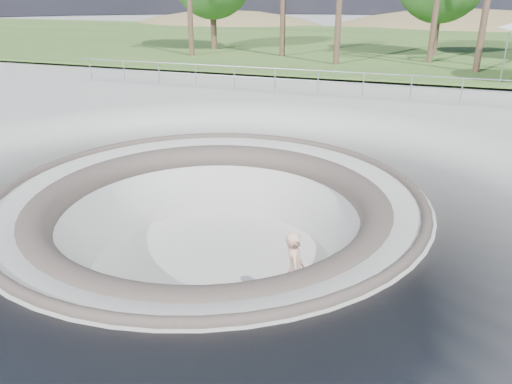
% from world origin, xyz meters
% --- Properties ---
extents(ground, '(180.00, 180.00, 0.00)m').
position_xyz_m(ground, '(0.00, 0.00, 0.00)').
color(ground, '#A1A09C').
rests_on(ground, ground).
extents(skate_bowl, '(14.00, 14.00, 4.10)m').
position_xyz_m(skate_bowl, '(0.00, 0.00, -1.83)').
color(skate_bowl, '#A1A09C').
rests_on(skate_bowl, ground).
extents(grass_strip, '(180.00, 36.00, 0.12)m').
position_xyz_m(grass_strip, '(0.00, 34.00, 0.22)').
color(grass_strip, '#365A24').
rests_on(grass_strip, ground).
extents(distant_hills, '(103.20, 45.00, 28.60)m').
position_xyz_m(distant_hills, '(3.78, 57.17, -7.02)').
color(distant_hills, olive).
rests_on(distant_hills, ground).
extents(safety_railing, '(25.00, 0.06, 1.03)m').
position_xyz_m(safety_railing, '(0.00, 12.00, 0.69)').
color(safety_railing, '#96989E').
rests_on(safety_railing, ground).
extents(skateboard, '(0.74, 0.22, 0.08)m').
position_xyz_m(skateboard, '(2.49, -1.34, -1.84)').
color(skateboard, '#95643B').
rests_on(skateboard, ground).
extents(skater, '(0.62, 0.77, 1.82)m').
position_xyz_m(skater, '(2.49, -1.34, -0.91)').
color(skater, tan).
rests_on(skater, skateboard).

